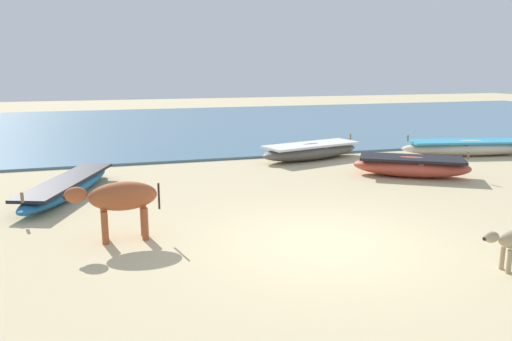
% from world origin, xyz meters
% --- Properties ---
extents(ground, '(80.00, 80.00, 0.00)m').
position_xyz_m(ground, '(0.00, 0.00, 0.00)').
color(ground, '#CCB789').
extents(sea_water, '(60.00, 20.00, 0.08)m').
position_xyz_m(sea_water, '(0.00, 18.05, 0.04)').
color(sea_water, slate).
rests_on(sea_water, ground).
extents(fishing_boat_2, '(4.96, 2.03, 0.72)m').
position_xyz_m(fishing_boat_2, '(8.38, 6.52, 0.28)').
color(fishing_boat_2, beige).
rests_on(fishing_boat_2, ground).
extents(fishing_boat_4, '(2.26, 4.38, 0.60)m').
position_xyz_m(fishing_boat_4, '(-4.45, 4.75, 0.22)').
color(fishing_boat_4, '#1E669E').
rests_on(fishing_boat_4, ground).
extents(fishing_boat_5, '(3.26, 2.59, 0.75)m').
position_xyz_m(fishing_boat_5, '(4.50, 4.22, 0.30)').
color(fishing_boat_5, '#B74733').
rests_on(fishing_boat_5, ground).
extents(fishing_boat_6, '(3.88, 2.02, 0.72)m').
position_xyz_m(fishing_boat_6, '(2.86, 7.40, 0.29)').
color(fishing_boat_6, '#5B5651').
rests_on(fishing_boat_6, ground).
extents(cow_adult_rust, '(1.61, 0.49, 1.04)m').
position_xyz_m(cow_adult_rust, '(-3.33, 1.25, 0.75)').
color(cow_adult_rust, '#9E4C28').
rests_on(cow_adult_rust, ground).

